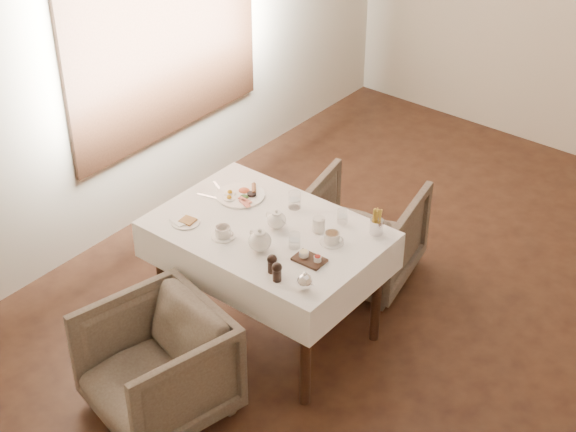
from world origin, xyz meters
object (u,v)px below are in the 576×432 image
(breakfast_plate, at_px, (241,195))
(armchair_far, at_px, (361,233))
(table, at_px, (268,245))
(teapot_centre, at_px, (277,219))
(armchair_near, at_px, (157,366))

(breakfast_plate, bearing_deg, armchair_far, 40.02)
(breakfast_plate, bearing_deg, table, -42.13)
(armchair_far, bearing_deg, teapot_centre, 73.99)
(armchair_near, relative_size, teapot_centre, 4.67)
(table, distance_m, breakfast_plate, 0.39)
(armchair_far, distance_m, teapot_centre, 0.93)
(armchair_far, relative_size, teapot_centre, 4.75)
(armchair_near, bearing_deg, breakfast_plate, 118.85)
(breakfast_plate, distance_m, teapot_centre, 0.40)
(armchair_near, height_order, armchair_far, armchair_far)
(table, relative_size, armchair_far, 1.80)
(armchair_near, xyz_separation_m, breakfast_plate, (-0.29, 1.04, 0.45))
(teapot_centre, bearing_deg, armchair_near, -92.69)
(armchair_near, distance_m, armchair_far, 1.70)
(armchair_far, bearing_deg, breakfast_plate, 44.83)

